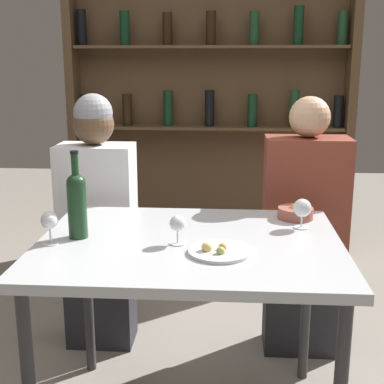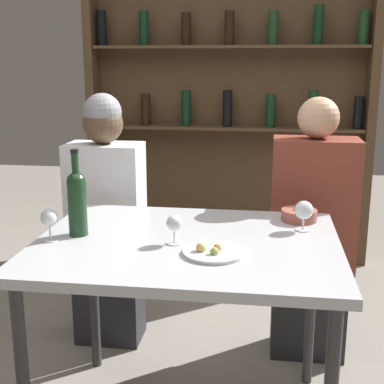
% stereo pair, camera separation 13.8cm
% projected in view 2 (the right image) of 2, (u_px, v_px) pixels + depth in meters
% --- Properties ---
extents(dining_table, '(1.10, 0.85, 0.78)m').
position_uv_depth(dining_table, '(187.00, 259.00, 1.97)').
color(dining_table, '#B7BABF').
rests_on(dining_table, ground_plane).
extents(wine_rack_wall, '(1.99, 0.21, 2.31)m').
position_uv_depth(wine_rack_wall, '(228.00, 91.00, 3.75)').
color(wine_rack_wall, '#4C3823').
rests_on(wine_rack_wall, ground_plane).
extents(wine_bottle, '(0.07, 0.07, 0.33)m').
position_uv_depth(wine_bottle, '(77.00, 200.00, 1.98)').
color(wine_bottle, '#19381E').
rests_on(wine_bottle, dining_table).
extents(wine_glass_0, '(0.07, 0.07, 0.12)m').
position_uv_depth(wine_glass_0, '(304.00, 211.00, 2.04)').
color(wine_glass_0, silver).
rests_on(wine_glass_0, dining_table).
extents(wine_glass_1, '(0.06, 0.06, 0.11)m').
position_uv_depth(wine_glass_1, '(174.00, 225.00, 1.90)').
color(wine_glass_1, silver).
rests_on(wine_glass_1, dining_table).
extents(wine_glass_2, '(0.06, 0.06, 0.12)m').
position_uv_depth(wine_glass_2, '(49.00, 219.00, 1.93)').
color(wine_glass_2, silver).
rests_on(wine_glass_2, dining_table).
extents(food_plate_0, '(0.22, 0.22, 0.04)m').
position_uv_depth(food_plate_0, '(213.00, 252.00, 1.81)').
color(food_plate_0, silver).
rests_on(food_plate_0, dining_table).
extents(snack_bowl, '(0.15, 0.15, 0.06)m').
position_uv_depth(snack_bowl, '(299.00, 215.00, 2.18)').
color(snack_bowl, '#995142').
rests_on(snack_bowl, dining_table).
extents(seated_person_left, '(0.36, 0.22, 1.27)m').
position_uv_depth(seated_person_left, '(107.00, 225.00, 2.66)').
color(seated_person_left, '#26262B').
rests_on(seated_person_left, ground_plane).
extents(seated_person_right, '(0.39, 0.22, 1.26)m').
position_uv_depth(seated_person_right, '(312.00, 239.00, 2.53)').
color(seated_person_right, '#26262B').
rests_on(seated_person_right, ground_plane).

